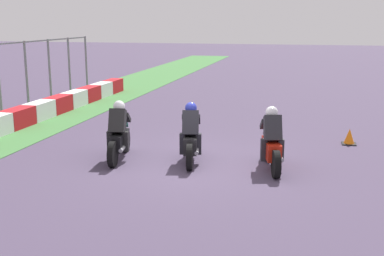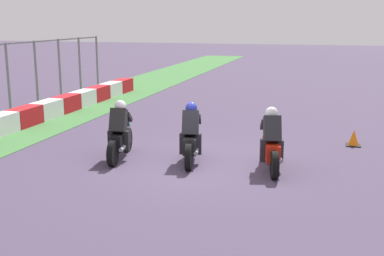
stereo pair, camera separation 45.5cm
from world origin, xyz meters
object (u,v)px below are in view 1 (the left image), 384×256
Objects in this scene: rider_lane_a at (272,144)px; rider_lane_c at (119,136)px; rider_lane_b at (191,138)px; traffic_cone at (349,137)px.

rider_lane_c is at bearing 77.32° from rider_lane_a.
rider_lane_a is 2.02m from rider_lane_b.
traffic_cone is (2.93, -2.00, -0.41)m from rider_lane_a.
rider_lane_c is 6.60m from traffic_cone.
rider_lane_b is at bearing 72.82° from rider_lane_a.
rider_lane_b is at bearing -92.73° from rider_lane_c.
rider_lane_a reaches higher than traffic_cone.
rider_lane_c is at bearing 117.00° from traffic_cone.
rider_lane_c is (-0.19, 1.84, 0.00)m from rider_lane_b.
traffic_cone is (2.99, -5.86, -0.41)m from rider_lane_c.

